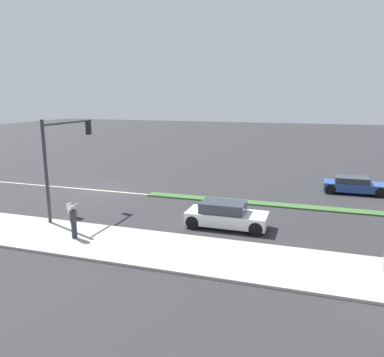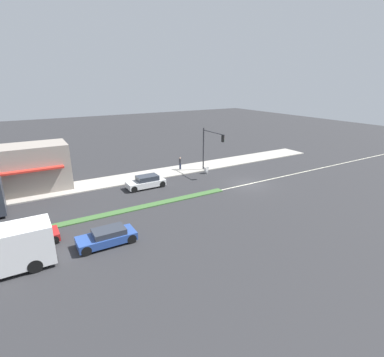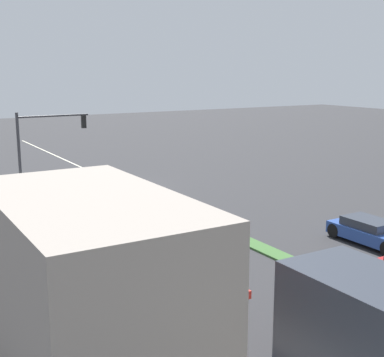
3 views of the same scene
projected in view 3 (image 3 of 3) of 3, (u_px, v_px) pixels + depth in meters
ground_plane at (292, 263)px, 23.26m from camera, size 160.00×160.00×0.00m
sidewalk_right at (101, 313)px, 18.30m from camera, size 4.00×73.00×0.12m
lane_marking_center at (124, 187)px, 38.40m from camera, size 0.16×60.00×0.01m
building_corner_store at (91, 286)px, 14.20m from camera, size 5.09×8.05×4.95m
traffic_signal_main at (42, 141)px, 33.36m from camera, size 4.59×0.34×5.60m
pedestrian at (5, 201)px, 30.18m from camera, size 0.34×0.34×1.64m
warning_aframe_sign at (47, 196)px, 33.67m from camera, size 0.45×0.53×0.84m
coupe_blue at (370, 232)px, 25.73m from camera, size 1.80×4.20×1.20m
van_white at (119, 224)px, 26.76m from camera, size 1.80×4.28×1.39m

